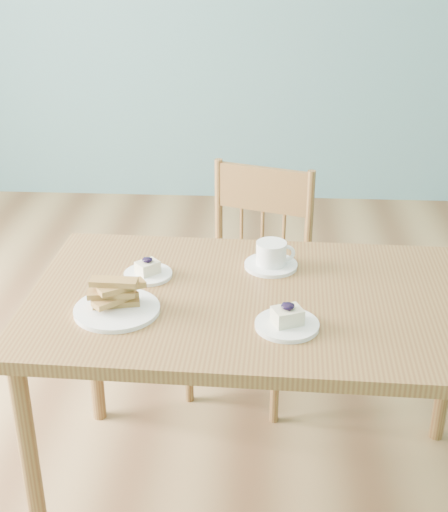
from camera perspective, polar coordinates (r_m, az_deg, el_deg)
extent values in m
cube|color=#A67F4D|center=(2.56, -2.51, -15.61)|extent=(5.00, 5.00, 0.01)
cube|color=olive|center=(2.01, 3.39, -3.74)|extent=(1.36, 0.81, 0.04)
cylinder|color=olive|center=(2.06, -15.19, -16.03)|extent=(0.05, 0.05, 0.68)
cylinder|color=olive|center=(2.55, -10.45, -6.51)|extent=(0.05, 0.05, 0.68)
cube|color=olive|center=(2.64, 1.82, -3.29)|extent=(0.49, 0.48, 0.04)
cylinder|color=olive|center=(2.68, -2.84, -8.13)|extent=(0.03, 0.03, 0.38)
cylinder|color=olive|center=(2.58, 4.12, -9.65)|extent=(0.03, 0.03, 0.38)
cylinder|color=olive|center=(2.93, -0.29, -4.91)|extent=(0.03, 0.03, 0.38)
cylinder|color=olive|center=(2.84, 6.09, -6.15)|extent=(0.03, 0.03, 0.38)
cylinder|color=olive|center=(2.74, -0.42, 3.35)|extent=(0.03, 0.03, 0.44)
cylinder|color=olive|center=(2.64, 6.79, 2.25)|extent=(0.03, 0.03, 0.44)
cube|color=olive|center=(2.64, 3.18, 5.35)|extent=(0.33, 0.13, 0.17)
cylinder|color=olive|center=(2.74, 1.40, 1.36)|extent=(0.01, 0.01, 0.26)
cylinder|color=olive|center=(2.72, 3.07, 1.09)|extent=(0.01, 0.01, 0.26)
cylinder|color=olive|center=(2.69, 4.77, 0.81)|extent=(0.01, 0.01, 0.26)
cylinder|color=white|center=(1.86, 5.06, -5.51)|extent=(0.17, 0.17, 0.01)
cube|color=beige|center=(1.84, 5.09, -4.79)|extent=(0.09, 0.08, 0.04)
ellipsoid|color=black|center=(1.83, 5.13, -4.01)|extent=(0.04, 0.04, 0.02)
sphere|color=black|center=(1.83, 5.45, -3.97)|extent=(0.01, 0.01, 0.01)
sphere|color=black|center=(1.84, 4.86, -3.91)|extent=(0.01, 0.01, 0.01)
sphere|color=black|center=(1.82, 5.23, -4.18)|extent=(0.01, 0.01, 0.01)
cylinder|color=white|center=(2.12, -6.10, -1.47)|extent=(0.14, 0.14, 0.01)
cube|color=beige|center=(2.10, -6.12, -0.91)|extent=(0.08, 0.08, 0.04)
ellipsoid|color=black|center=(2.09, -6.16, -0.30)|extent=(0.03, 0.03, 0.01)
sphere|color=black|center=(2.10, -5.90, -0.28)|extent=(0.01, 0.01, 0.01)
sphere|color=black|center=(2.10, -6.32, -0.24)|extent=(0.01, 0.01, 0.01)
sphere|color=black|center=(2.09, -6.12, -0.41)|extent=(0.01, 0.01, 0.01)
cylinder|color=white|center=(2.16, 3.77, -0.73)|extent=(0.16, 0.16, 0.01)
cylinder|color=white|center=(2.14, 3.80, 0.23)|extent=(0.10, 0.10, 0.07)
cylinder|color=#916540|center=(2.13, 3.82, 0.90)|extent=(0.08, 0.08, 0.00)
torus|color=white|center=(2.15, 5.02, 0.23)|extent=(0.05, 0.01, 0.05)
cylinder|color=white|center=(1.94, -8.56, -4.26)|extent=(0.23, 0.23, 0.01)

